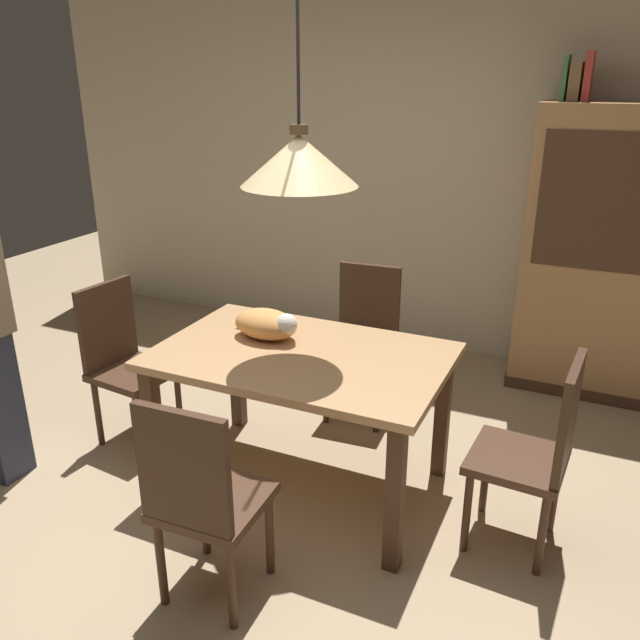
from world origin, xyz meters
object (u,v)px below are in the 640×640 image
at_px(dining_table, 302,372).
at_px(chair_left_side, 123,357).
at_px(chair_near_front, 202,496).
at_px(chair_far_back, 364,335).
at_px(chair_right_side, 538,449).
at_px(hutch_bookcase, 614,263).
at_px(book_brown_thick, 576,82).
at_px(book_red_tall, 588,76).
at_px(cat_sleeping, 268,324).
at_px(book_green_slim, 565,78).
at_px(pendant_lamp, 299,160).

bearing_deg(dining_table, chair_left_side, 179.57).
relative_size(chair_near_front, chair_far_back, 1.00).
height_order(dining_table, chair_far_back, chair_far_back).
relative_size(chair_far_back, chair_right_side, 1.00).
distance_m(chair_left_side, hutch_bookcase, 3.06).
height_order(hutch_bookcase, book_brown_thick, book_brown_thick).
xyz_separation_m(chair_left_side, book_red_tall, (2.15, 1.79, 1.48)).
relative_size(cat_sleeping, book_green_slim, 1.51).
relative_size(chair_near_front, cat_sleeping, 2.38).
xyz_separation_m(pendant_lamp, book_brown_thick, (0.95, 1.79, 0.30)).
xyz_separation_m(chair_right_side, cat_sleeping, (-1.36, 0.10, 0.32)).
distance_m(dining_table, chair_right_side, 1.14).
distance_m(chair_far_back, book_green_slim, 1.95).
xyz_separation_m(chair_near_front, chair_far_back, (-0.01, 1.76, 0.00)).
relative_size(dining_table, book_red_tall, 5.00).
distance_m(dining_table, book_green_slim, 2.41).
height_order(pendant_lamp, book_red_tall, pendant_lamp).
xyz_separation_m(chair_right_side, book_green_slim, (-0.24, 1.80, 1.47)).
xyz_separation_m(pendant_lamp, hutch_bookcase, (1.33, 1.79, -0.77)).
distance_m(chair_near_front, book_brown_thick, 3.19).
height_order(chair_left_side, book_brown_thick, book_brown_thick).
relative_size(chair_near_front, book_green_slim, 3.58).
height_order(cat_sleeping, pendant_lamp, pendant_lamp).
distance_m(chair_right_side, book_green_slim, 2.33).
height_order(chair_right_side, book_green_slim, book_green_slim).
bearing_deg(book_green_slim, chair_left_side, -138.49).
relative_size(dining_table, chair_left_side, 1.51).
bearing_deg(pendant_lamp, chair_near_front, -89.82).
bearing_deg(dining_table, book_red_tall, 60.42).
bearing_deg(book_green_slim, pendant_lamp, -116.40).
distance_m(chair_far_back, cat_sleeping, 0.88).
height_order(chair_near_front, chair_far_back, same).
xyz_separation_m(chair_left_side, chair_near_front, (1.13, -0.89, 0.00)).
bearing_deg(book_red_tall, dining_table, -119.58).
xyz_separation_m(chair_left_side, book_brown_thick, (2.08, 1.79, 1.45)).
bearing_deg(chair_left_side, book_brown_thick, 40.66).
relative_size(chair_right_side, book_brown_thick, 3.88).
relative_size(cat_sleeping, book_red_tall, 1.40).
relative_size(chair_right_side, hutch_bookcase, 0.50).
bearing_deg(dining_table, chair_far_back, 90.36).
relative_size(chair_left_side, chair_right_side, 1.00).
bearing_deg(book_red_tall, cat_sleeping, -126.37).
distance_m(chair_right_side, cat_sleeping, 1.40).
bearing_deg(book_red_tall, chair_near_front, -110.81).
bearing_deg(book_green_slim, chair_far_back, -134.35).
bearing_deg(pendant_lamp, cat_sleeping, 158.40).
xyz_separation_m(cat_sleeping, book_green_slim, (1.13, 1.70, 1.15)).
bearing_deg(hutch_bookcase, chair_right_side, -96.31).
bearing_deg(book_red_tall, chair_right_side, -86.52).
bearing_deg(chair_near_front, cat_sleeping, 103.74).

